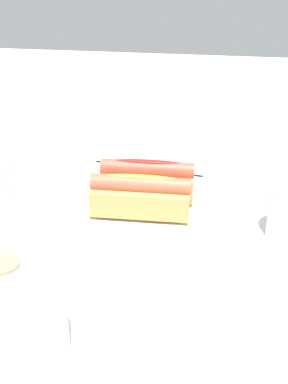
% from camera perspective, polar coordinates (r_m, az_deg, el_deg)
% --- Properties ---
extents(ground_plane, '(2.40, 2.40, 0.00)m').
position_cam_1_polar(ground_plane, '(0.79, -0.79, -2.85)').
color(ground_plane, beige).
extents(serving_bowl, '(0.27, 0.27, 0.03)m').
position_cam_1_polar(serving_bowl, '(0.77, -0.00, -2.17)').
color(serving_bowl, silver).
rests_on(serving_bowl, ground_plane).
extents(hotdog_front, '(0.15, 0.05, 0.06)m').
position_cam_1_polar(hotdog_front, '(0.78, 0.40, 1.46)').
color(hotdog_front, tan).
rests_on(hotdog_front, serving_bowl).
extents(hotdog_back, '(0.15, 0.05, 0.06)m').
position_cam_1_polar(hotdog_back, '(0.73, -0.42, -0.47)').
color(hotdog_back, tan).
rests_on(hotdog_back, serving_bowl).
extents(paper_towel_roll, '(0.11, 0.11, 0.13)m').
position_cam_1_polar(paper_towel_roll, '(0.52, -15.36, -14.23)').
color(paper_towel_roll, white).
rests_on(paper_towel_roll, ground_plane).
extents(chopstick_near, '(0.22, 0.04, 0.01)m').
position_cam_1_polar(chopstick_near, '(0.94, 0.48, 2.89)').
color(chopstick_near, black).
rests_on(chopstick_near, ground_plane).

